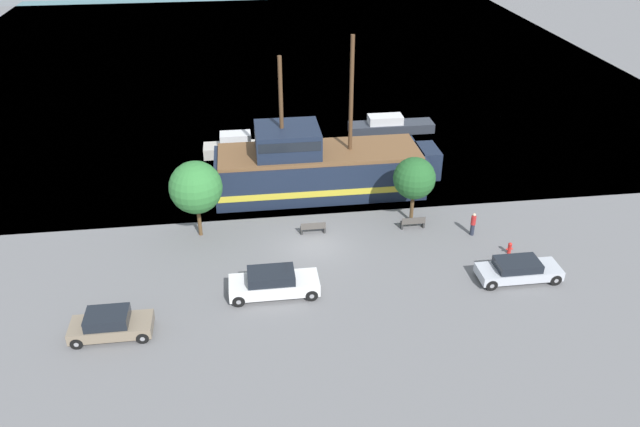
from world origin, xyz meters
TOP-DOWN VIEW (x-y plane):
  - ground_plane at (0.00, 0.00)m, footprint 160.00×160.00m
  - water_surface at (0.00, 44.00)m, footprint 80.00×80.00m
  - pirate_ship at (1.21, 7.47)m, footprint 16.10×4.96m
  - moored_boat_dockside at (9.05, 17.94)m, footprint 7.49×1.91m
  - moored_boat_outer at (-4.21, 14.77)m, footprint 6.20×1.84m
  - parked_car_curb_front at (11.18, -5.05)m, footprint 4.74×1.81m
  - parked_car_curb_mid at (-2.82, -4.62)m, footprint 4.95×1.88m
  - parked_car_curb_rear at (-11.21, -6.97)m, footprint 4.07×1.80m
  - fire_hydrant at (11.81, -2.36)m, footprint 0.42×0.25m
  - bench_promenade_east at (0.15, 1.56)m, footprint 1.62×0.45m
  - bench_promenade_west at (6.72, 1.35)m, footprint 1.57×0.45m
  - pedestrian_walking_near at (10.29, 0.06)m, footprint 0.32×0.32m
  - tree_row_east at (-7.06, 2.37)m, footprint 3.31×3.31m
  - tree_row_mideast at (6.86, 2.33)m, footprint 2.76×2.76m

SIDE VIEW (x-z plane):
  - ground_plane at x=0.00m, z-range 0.00..0.00m
  - water_surface at x=0.00m, z-range 0.00..0.00m
  - fire_hydrant at x=11.81m, z-range 0.03..0.79m
  - bench_promenade_west at x=6.72m, z-range 0.01..0.86m
  - bench_promenade_east at x=0.15m, z-range 0.01..0.86m
  - moored_boat_dockside at x=9.05m, z-range -0.19..1.35m
  - parked_car_curb_front at x=11.18m, z-range 0.01..1.31m
  - moored_boat_outer at x=-4.21m, z-range -0.25..1.63m
  - parked_car_curb_rear at x=-11.21m, z-range -0.02..1.42m
  - parked_car_curb_mid at x=-2.82m, z-range 0.00..1.54m
  - pedestrian_walking_near at x=10.29m, z-range 0.00..1.58m
  - pirate_ship at x=1.21m, z-range -3.71..7.54m
  - tree_row_mideast at x=6.86m, z-range 0.89..5.44m
  - tree_row_east at x=-7.06m, z-range 0.88..5.98m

